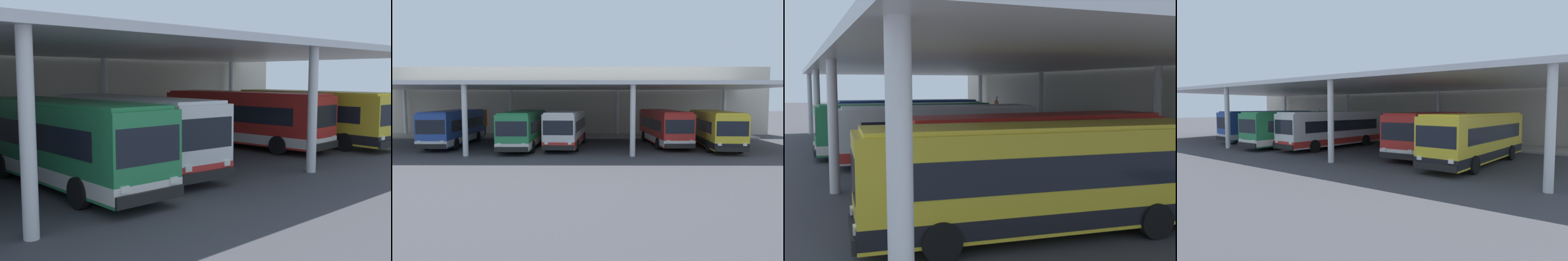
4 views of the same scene
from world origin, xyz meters
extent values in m
plane|color=#3D3D42|center=(0.00, 0.00, 0.00)|extent=(200.00, 200.00, 0.00)
cube|color=#A39E93|center=(0.00, 11.75, 0.09)|extent=(42.00, 4.50, 0.18)
cube|color=beige|center=(0.00, 15.00, 3.97)|extent=(48.00, 1.60, 7.94)
cube|color=silver|center=(0.00, 5.50, 5.40)|extent=(40.00, 17.00, 0.30)
cylinder|color=silver|center=(-6.17, -2.50, 2.62)|extent=(0.40, 0.40, 5.25)
cylinder|color=silver|center=(6.17, -2.50, 2.62)|extent=(0.40, 0.40, 5.25)
cylinder|color=silver|center=(6.17, 13.50, 2.62)|extent=(0.40, 0.40, 5.25)
cylinder|color=silver|center=(18.50, 13.50, 2.62)|extent=(0.40, 0.40, 5.25)
cube|color=#28844C|center=(-2.69, 2.37, 1.70)|extent=(2.51, 10.40, 2.70)
cube|color=white|center=(-2.69, 2.37, 0.70)|extent=(2.53, 10.42, 0.50)
cube|color=black|center=(-2.69, 2.52, 2.00)|extent=(2.55, 8.53, 0.90)
cube|color=black|center=(-2.70, -2.78, 2.05)|extent=(2.30, 0.12, 1.10)
cube|color=black|center=(-2.70, -2.87, 0.55)|extent=(2.45, 0.16, 0.36)
cube|color=#2A8B50|center=(-2.69, 2.37, 3.11)|extent=(2.31, 9.99, 0.12)
cube|color=yellow|center=(-2.70, -2.75, 2.87)|extent=(1.75, 0.12, 0.28)
cube|color=white|center=(-3.60, -2.86, 0.90)|extent=(0.28, 0.08, 0.20)
cube|color=white|center=(-1.80, -2.87, 0.90)|extent=(0.28, 0.08, 0.20)
cylinder|color=black|center=(-3.92, -0.86, 0.50)|extent=(0.28, 1.00, 1.00)
cylinder|color=black|center=(-1.47, -0.86, 0.50)|extent=(0.28, 1.00, 1.00)
cylinder|color=black|center=(-3.91, 5.23, 0.50)|extent=(0.28, 1.00, 1.00)
cylinder|color=black|center=(-1.46, 5.22, 0.50)|extent=(0.28, 1.00, 1.00)
cube|color=white|center=(0.97, 3.32, 1.70)|extent=(3.20, 10.55, 2.70)
cube|color=red|center=(0.97, 3.32, 0.70)|extent=(3.22, 10.57, 0.50)
cube|color=black|center=(0.98, 3.47, 2.00)|extent=(3.11, 8.68, 0.90)
cube|color=black|center=(0.62, -1.82, 2.05)|extent=(2.30, 0.28, 1.10)
cube|color=black|center=(0.62, -1.91, 0.55)|extent=(2.46, 0.33, 0.36)
cube|color=white|center=(0.97, 3.32, 3.11)|extent=(2.97, 10.12, 0.12)
cube|color=yellow|center=(0.63, -1.79, 2.87)|extent=(1.75, 0.24, 0.28)
cube|color=white|center=(-0.28, -1.84, 0.90)|extent=(0.28, 0.10, 0.20)
cube|color=white|center=(1.52, -1.96, 0.90)|extent=(0.28, 0.10, 0.20)
cylinder|color=black|center=(-0.47, 0.18, 0.50)|extent=(0.35, 1.02, 1.00)
cylinder|color=black|center=(1.98, 0.02, 0.50)|extent=(0.35, 1.02, 1.00)
cylinder|color=black|center=(-0.05, 6.25, 0.50)|extent=(0.35, 1.02, 1.00)
cylinder|color=black|center=(2.39, 6.09, 0.50)|extent=(0.35, 1.02, 1.00)
cube|color=red|center=(9.79, 4.46, 1.70)|extent=(3.04, 10.52, 2.70)
cube|color=white|center=(9.79, 4.46, 0.70)|extent=(3.06, 10.54, 0.50)
cube|color=black|center=(9.78, 4.61, 2.00)|extent=(2.98, 8.65, 0.90)
cube|color=black|center=(10.06, -0.68, 2.05)|extent=(2.30, 0.24, 1.10)
cube|color=black|center=(10.06, -0.77, 0.55)|extent=(2.46, 0.29, 0.36)
cube|color=red|center=(9.79, 4.46, 3.11)|extent=(2.82, 10.09, 0.12)
cube|color=yellow|center=(10.05, -0.65, 2.87)|extent=(1.75, 0.21, 0.28)
cube|color=white|center=(9.16, -0.81, 0.90)|extent=(0.28, 0.09, 0.20)
cube|color=white|center=(10.96, -0.71, 0.90)|extent=(0.28, 0.09, 0.20)
cylinder|color=black|center=(8.73, 1.18, 0.50)|extent=(0.33, 1.01, 1.00)
cylinder|color=black|center=(11.18, 1.31, 0.50)|extent=(0.33, 1.01, 1.00)
cylinder|color=black|center=(8.42, 7.25, 0.50)|extent=(0.33, 1.01, 1.00)
cylinder|color=black|center=(10.86, 7.38, 0.50)|extent=(0.33, 1.01, 1.00)
cube|color=yellow|center=(13.85, 2.57, 1.70)|extent=(3.29, 10.56, 2.70)
cube|color=black|center=(13.85, 2.57, 0.70)|extent=(3.31, 10.58, 0.50)
cube|color=black|center=(13.86, 2.72, 2.00)|extent=(3.18, 8.70, 0.90)
cube|color=yellow|center=(13.85, 2.57, 3.11)|extent=(3.06, 10.13, 0.12)
cube|color=white|center=(12.55, -2.57, 0.90)|extent=(0.29, 0.10, 0.20)
cylinder|color=black|center=(12.38, -0.55, 0.50)|extent=(0.36, 1.02, 1.00)
cylinder|color=black|center=(14.83, -0.74, 0.50)|extent=(0.36, 1.02, 1.00)
cylinder|color=black|center=(12.85, 5.52, 0.50)|extent=(0.36, 1.02, 1.00)
cylinder|color=black|center=(15.29, 5.33, 0.50)|extent=(0.36, 1.02, 1.00)
camera|label=1|loc=(-11.05, -13.71, 4.04)|focal=43.81mm
camera|label=2|loc=(3.07, -29.81, 4.23)|focal=34.33mm
camera|label=3|loc=(25.44, -3.96, 4.25)|focal=43.56mm
camera|label=4|loc=(20.22, -17.22, 3.50)|focal=29.06mm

